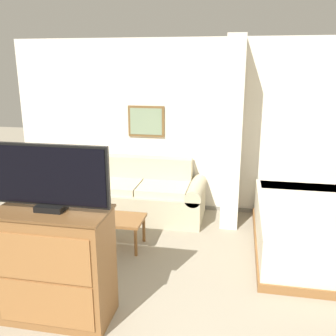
# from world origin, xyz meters

# --- Properties ---
(wall_back) EXTENTS (6.49, 0.16, 2.60)m
(wall_back) POSITION_xyz_m (-0.00, 3.57, 1.29)
(wall_back) COLOR silver
(wall_back) RESTS_ON ground_plane
(wall_partition_pillar) EXTENTS (0.24, 0.70, 2.60)m
(wall_partition_pillar) POSITION_xyz_m (0.19, 3.16, 1.30)
(wall_partition_pillar) COLOR silver
(wall_partition_pillar) RESTS_ON ground_plane
(couch) EXTENTS (1.92, 0.84, 0.84)m
(couch) POSITION_xyz_m (-1.14, 3.08, 0.31)
(couch) COLOR #B7AD8E
(couch) RESTS_ON ground_plane
(coffee_table) EXTENTS (0.80, 0.47, 0.39)m
(coffee_table) POSITION_xyz_m (-1.24, 2.05, 0.34)
(coffee_table) COLOR brown
(coffee_table) RESTS_ON ground_plane
(side_table) EXTENTS (0.39, 0.39, 0.56)m
(side_table) POSITION_xyz_m (-2.25, 3.13, 0.45)
(side_table) COLOR brown
(side_table) RESTS_ON ground_plane
(table_lamp) EXTENTS (0.29, 0.29, 0.43)m
(table_lamp) POSITION_xyz_m (-2.25, 3.13, 0.85)
(table_lamp) COLOR tan
(table_lamp) RESTS_ON side_table
(tv_dresser) EXTENTS (0.99, 0.49, 1.04)m
(tv_dresser) POSITION_xyz_m (-1.26, 0.65, 0.52)
(tv_dresser) COLOR brown
(tv_dresser) RESTS_ON ground_plane
(tv) EXTENTS (1.05, 0.16, 0.57)m
(tv) POSITION_xyz_m (-1.26, 0.65, 1.34)
(tv) COLOR black
(tv) RESTS_ON tv_dresser
(bed) EXTENTS (1.80, 2.09, 0.57)m
(bed) POSITION_xyz_m (1.43, 2.43, 0.29)
(bed) COLOR brown
(bed) RESTS_ON ground_plane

